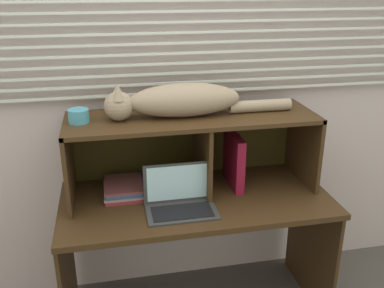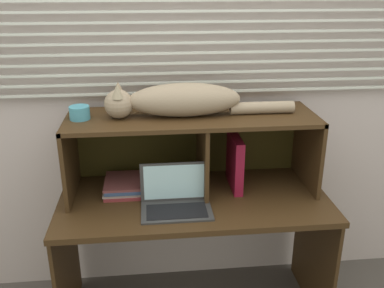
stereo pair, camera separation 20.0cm
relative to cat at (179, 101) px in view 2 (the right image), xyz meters
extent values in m
cube|color=beige|center=(0.07, 0.26, 0.03)|extent=(4.40, 0.04, 2.50)
cube|color=silver|center=(0.07, 0.21, -0.01)|extent=(2.58, 0.02, 0.01)
cube|color=silver|center=(0.07, 0.21, 0.04)|extent=(2.58, 0.02, 0.01)
cube|color=silver|center=(0.07, 0.21, 0.10)|extent=(2.58, 0.02, 0.01)
cube|color=silver|center=(0.07, 0.21, 0.15)|extent=(2.58, 0.02, 0.01)
cube|color=silver|center=(0.07, 0.21, 0.20)|extent=(2.58, 0.02, 0.01)
cube|color=silver|center=(0.07, 0.21, 0.25)|extent=(2.58, 0.02, 0.01)
cube|color=silver|center=(0.07, 0.21, 0.31)|extent=(2.58, 0.02, 0.01)
cube|color=silver|center=(0.07, 0.21, 0.36)|extent=(2.58, 0.02, 0.01)
cube|color=silver|center=(0.07, 0.21, 0.41)|extent=(2.58, 0.02, 0.01)
cube|color=silver|center=(0.07, 0.21, 0.46)|extent=(2.58, 0.02, 0.01)
cube|color=#3A2613|center=(0.07, -0.11, -0.50)|extent=(1.39, 0.65, 0.03)
cube|color=#3A2613|center=(-0.62, -0.11, -0.87)|extent=(0.02, 0.58, 0.70)
cube|color=#3A2613|center=(0.75, -0.11, -0.87)|extent=(0.02, 0.58, 0.70)
cube|color=#3A2613|center=(0.07, 0.00, -0.09)|extent=(1.27, 0.41, 0.02)
cube|color=#3A2613|center=(-0.56, 0.00, -0.29)|extent=(0.02, 0.41, 0.41)
cube|color=#3A2613|center=(0.69, 0.00, -0.29)|extent=(0.02, 0.41, 0.41)
cube|color=#3A2613|center=(0.12, 0.00, -0.30)|extent=(0.02, 0.39, 0.39)
cube|color=#332B0D|center=(0.07, 0.20, -0.29)|extent=(1.27, 0.01, 0.41)
ellipsoid|color=gray|center=(0.03, 0.00, 0.00)|extent=(0.56, 0.18, 0.17)
sphere|color=gray|center=(-0.30, 0.00, -0.01)|extent=(0.14, 0.14, 0.14)
cone|color=gray|center=(-0.30, -0.04, 0.06)|extent=(0.06, 0.06, 0.06)
cone|color=gray|center=(-0.30, 0.04, 0.06)|extent=(0.06, 0.06, 0.06)
cylinder|color=gray|center=(0.43, 0.00, -0.05)|extent=(0.33, 0.06, 0.06)
cube|color=#363636|center=(-0.03, -0.25, -0.48)|extent=(0.34, 0.21, 0.01)
cube|color=#363636|center=(-0.03, -0.15, -0.38)|extent=(0.34, 0.01, 0.21)
cube|color=#B2E0EA|center=(-0.03, -0.15, -0.38)|extent=(0.31, 0.00, 0.18)
cube|color=black|center=(-0.03, -0.26, -0.48)|extent=(0.29, 0.15, 0.00)
cube|color=maroon|center=(0.30, 0.00, -0.34)|extent=(0.05, 0.26, 0.29)
cube|color=maroon|center=(-0.30, 0.00, -0.48)|extent=(0.20, 0.24, 0.02)
cube|color=gray|center=(-0.30, 0.01, -0.47)|extent=(0.20, 0.24, 0.01)
cube|color=#334A73|center=(-0.29, 0.00, -0.45)|extent=(0.20, 0.24, 0.02)
cube|color=brown|center=(-0.30, 0.01, -0.43)|extent=(0.20, 0.24, 0.01)
cylinder|color=teal|center=(-0.49, 0.00, -0.05)|extent=(0.10, 0.10, 0.07)
camera|label=1|loc=(-0.35, -2.03, 0.58)|focal=40.17mm
camera|label=2|loc=(-0.15, -2.06, 0.58)|focal=40.17mm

